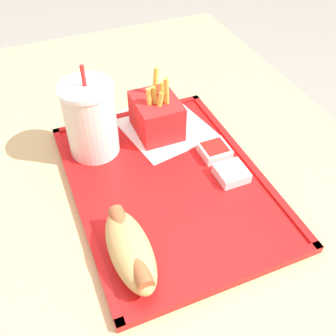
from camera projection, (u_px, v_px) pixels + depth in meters
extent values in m
cube|color=tan|center=(148.00, 290.00, 0.93)|extent=(1.14, 0.83, 0.76)
cube|color=red|center=(168.00, 183.00, 0.65)|extent=(0.41, 0.30, 0.01)
cube|color=red|center=(245.00, 158.00, 0.69)|extent=(0.41, 0.01, 0.00)
cube|color=red|center=(81.00, 206.00, 0.61)|extent=(0.41, 0.01, 0.00)
cube|color=red|center=(226.00, 281.00, 0.51)|extent=(0.01, 0.30, 0.00)
cube|color=red|center=(130.00, 114.00, 0.78)|extent=(0.01, 0.30, 0.00)
cube|color=white|center=(163.00, 126.00, 0.75)|extent=(0.20, 0.17, 0.00)
cylinder|color=silver|center=(91.00, 122.00, 0.66)|extent=(0.09, 0.09, 0.12)
cylinder|color=white|center=(85.00, 88.00, 0.62)|extent=(0.09, 0.09, 0.01)
cylinder|color=red|center=(83.00, 76.00, 0.60)|extent=(0.01, 0.01, 0.03)
ellipsoid|color=tan|center=(130.00, 250.00, 0.52)|extent=(0.14, 0.06, 0.05)
cylinder|color=#9E512D|center=(130.00, 245.00, 0.51)|extent=(0.13, 0.02, 0.02)
cube|color=red|center=(156.00, 116.00, 0.72)|extent=(0.10, 0.08, 0.07)
cylinder|color=gold|center=(156.00, 106.00, 0.69)|extent=(0.02, 0.02, 0.08)
cylinder|color=gold|center=(155.00, 89.00, 0.70)|extent=(0.02, 0.02, 0.08)
cylinder|color=gold|center=(161.00, 99.00, 0.71)|extent=(0.01, 0.02, 0.07)
cylinder|color=gold|center=(150.00, 107.00, 0.69)|extent=(0.02, 0.01, 0.07)
cylinder|color=gold|center=(159.00, 108.00, 0.68)|extent=(0.01, 0.02, 0.06)
cylinder|color=gold|center=(167.00, 98.00, 0.68)|extent=(0.02, 0.02, 0.09)
cube|color=silver|center=(231.00, 173.00, 0.65)|extent=(0.05, 0.05, 0.02)
cube|color=white|center=(232.00, 170.00, 0.64)|extent=(0.04, 0.04, 0.00)
cube|color=silver|center=(214.00, 151.00, 0.69)|extent=(0.05, 0.05, 0.02)
cube|color=#B21914|center=(215.00, 147.00, 0.68)|extent=(0.04, 0.04, 0.00)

